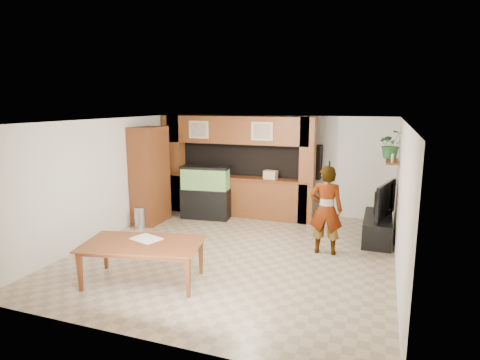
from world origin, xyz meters
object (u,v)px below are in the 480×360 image
at_px(aquarium, 206,193).
at_px(person, 326,210).
at_px(television, 379,199).
at_px(dining_table, 143,263).
at_px(pantry_cabinet, 150,175).

bearing_deg(aquarium, person, -30.36).
bearing_deg(television, dining_table, 149.51).
bearing_deg(dining_table, person, 29.60).
height_order(pantry_cabinet, television, pantry_cabinet).
distance_m(person, dining_table, 3.59).
bearing_deg(person, aquarium, -26.86).
xyz_separation_m(pantry_cabinet, aquarium, (1.16, 0.74, -0.52)).
distance_m(pantry_cabinet, television, 5.38).
relative_size(pantry_cabinet, aquarium, 1.74).
distance_m(pantry_cabinet, person, 4.45).
xyz_separation_m(television, dining_table, (-3.60, -3.55, -0.56)).
xyz_separation_m(person, dining_table, (-2.63, -2.38, -0.54)).
bearing_deg(television, aquarium, 101.45).
relative_size(aquarium, dining_table, 0.70).
xyz_separation_m(pantry_cabinet, person, (4.38, -0.68, -0.30)).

